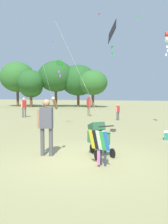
% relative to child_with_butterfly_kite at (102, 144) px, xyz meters
% --- Properties ---
extents(ground_plane, '(120.00, 120.00, 0.00)m').
position_rel_child_with_butterfly_kite_xyz_m(ground_plane, '(-0.75, 0.43, -0.58)').
color(ground_plane, '#938E5B').
extents(treeline_distant, '(44.26, 7.23, 6.54)m').
position_rel_child_with_butterfly_kite_xyz_m(treeline_distant, '(-3.61, 25.68, 3.26)').
color(treeline_distant, brown).
rests_on(treeline_distant, ground).
extents(child_with_butterfly_kite, '(0.58, 0.44, 0.95)m').
position_rel_child_with_butterfly_kite_xyz_m(child_with_butterfly_kite, '(0.00, 0.00, 0.00)').
color(child_with_butterfly_kite, '#33384C').
rests_on(child_with_butterfly_kite, ground).
extents(person_adult_flyer, '(0.56, 0.60, 1.79)m').
position_rel_child_with_butterfly_kite_xyz_m(person_adult_flyer, '(-1.85, 0.49, 0.46)').
color(person_adult_flyer, '#4C4C51').
rests_on(person_adult_flyer, ground).
extents(stroller, '(0.96, 0.99, 1.03)m').
position_rel_child_with_butterfly_kite_xyz_m(stroller, '(-0.37, 0.99, 0.03)').
color(stroller, black).
rests_on(stroller, ground).
extents(kite_adult_black, '(1.43, 2.96, 4.72)m').
position_rel_child_with_butterfly_kite_xyz_m(kite_adult_black, '(-0.44, 3.05, 3.53)').
color(kite_adult_black, black).
rests_on(kite_adult_black, ground).
extents(kite_orange_delta, '(0.72, 1.46, 3.79)m').
position_rel_child_with_butterfly_kite_xyz_m(kite_orange_delta, '(-4.17, 6.69, 2.98)').
color(kite_orange_delta, green).
rests_on(kite_orange_delta, ground).
extents(kite_green_novelty, '(0.62, 2.16, 5.30)m').
position_rel_child_with_butterfly_kite_xyz_m(kite_green_novelty, '(1.56, 8.44, 4.39)').
color(kite_green_novelty, red).
rests_on(kite_green_novelty, ground).
extents(distant_kites_cluster, '(26.59, 9.82, 9.08)m').
position_rel_child_with_butterfly_kite_xyz_m(distant_kites_cluster, '(0.61, 23.84, 10.50)').
color(distant_kites_cluster, '#F4A319').
extents(person_red_shirt, '(0.31, 0.48, 1.57)m').
position_rel_child_with_butterfly_kite_xyz_m(person_red_shirt, '(-9.09, 10.69, 0.35)').
color(person_red_shirt, '#4C4C51').
rests_on(person_red_shirt, ground).
extents(person_sitting_far, '(0.41, 0.45, 1.71)m').
position_rel_child_with_butterfly_kite_xyz_m(person_sitting_far, '(-4.52, 13.28, 0.43)').
color(person_sitting_far, '#7F705B').
rests_on(person_sitting_far, ground).
extents(person_couple_left, '(0.24, 0.35, 1.17)m').
position_rel_child_with_butterfly_kite_xyz_m(person_couple_left, '(-1.63, 10.95, 0.11)').
color(person_couple_left, '#4C4C51').
rests_on(person_couple_left, ground).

